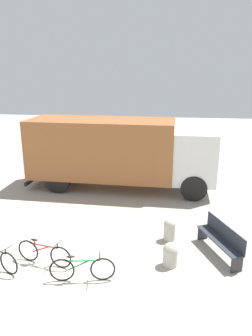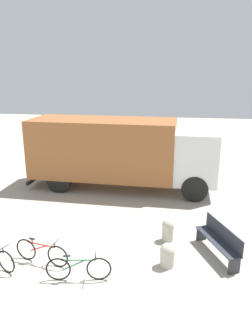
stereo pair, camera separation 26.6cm
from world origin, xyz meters
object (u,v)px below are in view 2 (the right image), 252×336
(park_bench, at_px, (220,239))
(bollard_near_bench, at_px, (167,255))
(delivery_truck, at_px, (120,150))
(bicycle_far, at_px, (78,268))
(bollard_far_bench, at_px, (168,229))
(bicycle_middle, at_px, (41,252))

(park_bench, distance_m, bollard_near_bench, 1.70)
(delivery_truck, relative_size, bollard_near_bench, 12.08)
(bicycle_far, xyz_separation_m, bollard_near_bench, (2.25, 0.97, 0.01))
(bollard_near_bench, relative_size, bollard_far_bench, 0.95)
(bicycle_middle, distance_m, bollard_near_bench, 3.52)
(park_bench, bearing_deg, delivery_truck, 13.02)
(bicycle_middle, relative_size, bicycle_far, 0.99)
(bollard_near_bench, xyz_separation_m, bollard_far_bench, (-0.02, 1.43, 0.03))
(park_bench, distance_m, bicycle_far, 4.14)
(park_bench, distance_m, bollard_far_bench, 1.64)
(park_bench, bearing_deg, bollard_near_bench, 95.21)
(delivery_truck, relative_size, bicycle_far, 5.00)
(bollard_far_bench, bearing_deg, delivery_truck, 116.63)
(park_bench, xyz_separation_m, bollard_far_bench, (-1.51, 0.63, -0.12))
(bicycle_far, relative_size, bollard_near_bench, 2.42)
(park_bench, height_order, bicycle_far, park_bench)
(bicycle_far, distance_m, bollard_far_bench, 3.28)
(bicycle_far, bearing_deg, bollard_near_bench, 13.99)
(bicycle_middle, bearing_deg, bicycle_far, -13.61)
(bicycle_far, bearing_deg, park_bench, 16.00)
(delivery_truck, height_order, bicycle_far, delivery_truck)
(park_bench, height_order, bollard_near_bench, park_bench)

